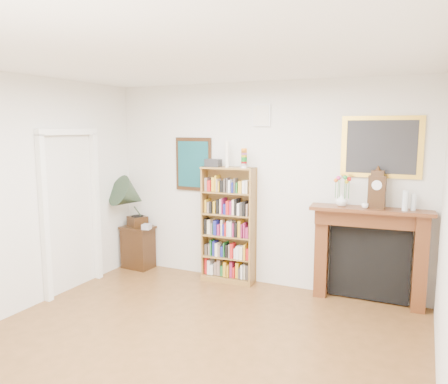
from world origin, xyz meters
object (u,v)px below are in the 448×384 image
(side_cabinet, at_px, (138,247))
(cd_stack, at_px, (147,227))
(mantel_clock, at_px, (377,190))
(fireplace, at_px, (369,246))
(gramophone, at_px, (131,198))
(flower_vase, at_px, (342,200))
(bookshelf, at_px, (228,218))
(bottle_right, at_px, (414,202))
(teacup, at_px, (365,206))
(bottle_left, at_px, (405,201))

(side_cabinet, xyz_separation_m, cd_stack, (0.24, -0.10, 0.37))
(side_cabinet, xyz_separation_m, mantel_clock, (3.50, 0.04, 1.11))
(fireplace, height_order, cd_stack, fireplace)
(gramophone, bearing_deg, flower_vase, 26.96)
(mantel_clock, bearing_deg, gramophone, -174.71)
(bookshelf, xyz_separation_m, mantel_clock, (1.97, 0.00, 0.52))
(mantel_clock, xyz_separation_m, bottle_right, (0.41, 0.03, -0.12))
(side_cabinet, distance_m, bottle_right, 4.03)
(gramophone, bearing_deg, teacup, 26.26)
(bookshelf, height_order, gramophone, bookshelf)
(gramophone, distance_m, flower_vase, 3.12)
(mantel_clock, bearing_deg, bottle_left, -1.55)
(bookshelf, bearing_deg, flower_vase, -4.96)
(side_cabinet, bearing_deg, bottle_left, 3.67)
(side_cabinet, height_order, mantel_clock, mantel_clock)
(bookshelf, relative_size, teacup, 22.93)
(flower_vase, bearing_deg, bottle_right, 3.83)
(flower_vase, xyz_separation_m, bottle_left, (0.73, -0.00, 0.04))
(gramophone, relative_size, teacup, 9.94)
(bottle_right, bearing_deg, fireplace, 178.11)
(cd_stack, distance_m, mantel_clock, 3.34)
(bottle_left, bearing_deg, cd_stack, -178.13)
(gramophone, bearing_deg, side_cabinet, 103.75)
(bookshelf, height_order, flower_vase, bookshelf)
(side_cabinet, distance_m, cd_stack, 0.45)
(flower_vase, height_order, bottle_right, bottle_right)
(gramophone, xyz_separation_m, cd_stack, (0.26, 0.01, -0.42))
(bookshelf, relative_size, flower_vase, 12.44)
(flower_vase, bearing_deg, bottle_left, -0.29)
(fireplace, relative_size, flower_vase, 9.63)
(bookshelf, bearing_deg, teacup, -5.79)
(flower_vase, bearing_deg, mantel_clock, 2.99)
(fireplace, xyz_separation_m, gramophone, (-3.46, -0.20, 0.40))
(side_cabinet, relative_size, fireplace, 0.45)
(bookshelf, bearing_deg, bottle_left, -4.81)
(fireplace, height_order, bottle_left, bottle_left)
(cd_stack, distance_m, bottle_right, 3.72)
(side_cabinet, bearing_deg, bottle_right, 4.53)
(bottle_left, bearing_deg, gramophone, -178.15)
(gramophone, distance_m, mantel_clock, 3.54)
(bookshelf, bearing_deg, bottle_right, -3.39)
(cd_stack, bearing_deg, flower_vase, 2.42)
(side_cabinet, xyz_separation_m, gramophone, (-0.02, -0.11, 0.79))
(fireplace, relative_size, bottle_right, 7.31)
(teacup, bearing_deg, bottle_right, 9.06)
(bookshelf, xyz_separation_m, teacup, (1.85, -0.05, 0.33))
(flower_vase, relative_size, bottle_left, 0.63)
(gramophone, xyz_separation_m, bottle_left, (3.84, 0.12, 0.21))
(gramophone, relative_size, mantel_clock, 1.78)
(cd_stack, height_order, flower_vase, flower_vase)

